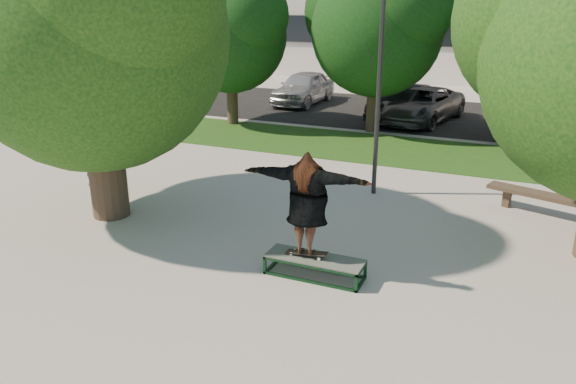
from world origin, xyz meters
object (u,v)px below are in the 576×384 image
at_px(grind_box, 315,267).
at_px(car_silver_b, 546,113).
at_px(tree_left, 90,18).
at_px(bench, 562,201).
at_px(car_dark, 402,102).
at_px(bystander, 99,174).
at_px(car_silver_a, 303,88).
at_px(car_grey, 421,105).
at_px(lamppost, 380,71).

relative_size(grind_box, car_silver_b, 0.32).
height_order(tree_left, bench, tree_left).
bearing_deg(grind_box, car_dark, 96.84).
xyz_separation_m(bystander, car_silver_a, (-0.75, 14.95, -0.02)).
bearing_deg(tree_left, car_silver_a, 95.03).
xyz_separation_m(tree_left, car_silver_b, (9.30, 12.79, -3.60)).
bearing_deg(car_grey, car_silver_b, 4.15).
distance_m(tree_left, car_grey, 14.63).
xyz_separation_m(bench, car_grey, (-5.11, 9.53, 0.26)).
bearing_deg(car_silver_a, bench, -44.46).
distance_m(grind_box, car_grey, 14.46).
height_order(lamppost, bench, lamppost).
bearing_deg(tree_left, car_silver_b, 53.96).
relative_size(car_silver_a, car_silver_b, 0.79).
distance_m(bench, car_dark, 11.44).
bearing_deg(lamppost, grind_box, -86.98).
height_order(lamppost, car_dark, lamppost).
relative_size(lamppost, bench, 1.81).
distance_m(lamppost, car_grey, 9.81).
bearing_deg(car_dark, tree_left, -95.67).
relative_size(car_grey, car_silver_b, 0.88).
bearing_deg(bench, car_silver_b, 110.29).
xyz_separation_m(car_dark, car_grey, (0.82, -0.25, -0.01)).
xyz_separation_m(grind_box, car_dark, (-1.76, 14.67, 0.51)).
bearing_deg(lamppost, tree_left, -143.58).
bearing_deg(car_silver_a, car_silver_b, -11.78).
relative_size(tree_left, lamppost, 1.16).
bearing_deg(bystander, car_grey, 44.19).
height_order(bystander, bench, bystander).
bearing_deg(bystander, lamppost, 7.08).
relative_size(bystander, car_silver_a, 0.35).
distance_m(tree_left, bystander, 3.71).
bearing_deg(car_grey, car_silver_a, 173.41).
distance_m(bystander, car_dark, 13.98).
relative_size(tree_left, car_dark, 1.67).
height_order(car_silver_a, car_dark, car_silver_a).
relative_size(bench, car_silver_b, 0.59).
height_order(tree_left, car_silver_b, tree_left).
distance_m(grind_box, car_dark, 14.79).
distance_m(tree_left, car_dark, 14.63).
bearing_deg(grind_box, car_grey, 93.73).
distance_m(bystander, car_grey, 14.03).
xyz_separation_m(bench, car_silver_b, (-0.41, 8.93, 0.39)).
bearing_deg(car_silver_a, bystander, -85.61).
xyz_separation_m(lamppost, car_silver_b, (4.01, 8.88, -2.32)).
distance_m(grind_box, car_silver_a, 17.75).
xyz_separation_m(bystander, car_grey, (5.21, 13.02, -0.09)).
xyz_separation_m(tree_left, bystander, (-0.60, 0.35, -3.64)).
height_order(bystander, car_dark, bystander).
height_order(lamppost, car_grey, lamppost).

